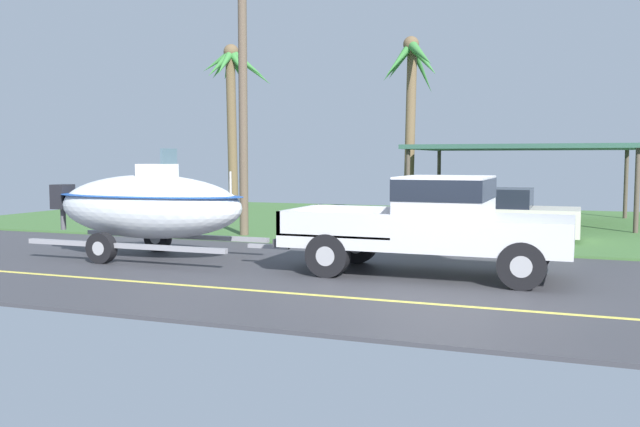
{
  "coord_description": "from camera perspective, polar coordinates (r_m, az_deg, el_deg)",
  "views": [
    {
      "loc": [
        2.2,
        -11.81,
        2.17
      ],
      "look_at": [
        -2.86,
        1.48,
        1.02
      ],
      "focal_mm": 38.46,
      "sensor_mm": 36.0,
      "label": 1
    }
  ],
  "objects": [
    {
      "name": "carport_awning",
      "position": [
        23.96,
        16.57,
        5.19
      ],
      "size": [
        7.14,
        5.62,
        2.61
      ],
      "color": "#4C4238",
      "rests_on": "ground"
    },
    {
      "name": "palm_tree_near_right",
      "position": [
        29.51,
        -7.27,
        10.52
      ],
      "size": [
        3.28,
        2.77,
        6.95
      ],
      "color": "brown",
      "rests_on": "ground"
    },
    {
      "name": "utility_pole",
      "position": [
        19.05,
        -6.43,
        10.48
      ],
      "size": [
        0.24,
        1.8,
        7.96
      ],
      "color": "brown",
      "rests_on": "ground"
    },
    {
      "name": "ground",
      "position": [
        20.43,
        14.55,
        -1.67
      ],
      "size": [
        36.0,
        22.0,
        0.11
      ],
      "color": "#38383D"
    },
    {
      "name": "boat_on_trailer",
      "position": [
        15.36,
        -14.1,
        0.61
      ],
      "size": [
        5.83,
        2.25,
        2.38
      ],
      "color": "gray",
      "rests_on": "ground"
    },
    {
      "name": "pickup_truck_towing",
      "position": [
        12.82,
        10.24,
        -0.58
      ],
      "size": [
        5.44,
        2.08,
        1.84
      ],
      "color": "silver",
      "rests_on": "ground"
    },
    {
      "name": "parked_sedan_near",
      "position": [
        18.86,
        13.89,
        -0.09
      ],
      "size": [
        4.47,
        1.85,
        1.38
      ],
      "color": "beige",
      "rests_on": "ground"
    },
    {
      "name": "palm_tree_near_left",
      "position": [
        25.27,
        7.58,
        10.58
      ],
      "size": [
        2.62,
        3.31,
        6.54
      ],
      "color": "brown",
      "rests_on": "ground"
    }
  ]
}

